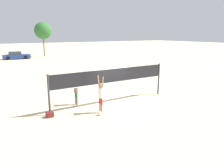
# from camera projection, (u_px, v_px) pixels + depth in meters

# --- Properties ---
(ground_plane) EXTENTS (200.00, 200.00, 0.00)m
(ground_plane) POSITION_uv_depth(u_px,v_px,m) (112.00, 103.00, 15.04)
(ground_plane) COLOR beige
(volleyball_net) EXTENTS (8.71, 0.12, 2.42)m
(volleyball_net) POSITION_uv_depth(u_px,v_px,m) (112.00, 78.00, 14.64)
(volleyball_net) COLOR #38383D
(volleyball_net) RESTS_ON ground_plane
(player_spiker) EXTENTS (0.28, 0.72, 2.25)m
(player_spiker) POSITION_uv_depth(u_px,v_px,m) (101.00, 93.00, 12.95)
(player_spiker) COLOR tan
(player_spiker) RESTS_ON ground_plane
(player_blocker) EXTENTS (0.28, 0.69, 2.06)m
(player_blocker) POSITION_uv_depth(u_px,v_px,m) (76.00, 89.00, 14.46)
(player_blocker) COLOR #8C664C
(player_blocker) RESTS_ON ground_plane
(volleyball) EXTENTS (0.24, 0.24, 0.24)m
(volleyball) POSITION_uv_depth(u_px,v_px,m) (100.00, 114.00, 12.69)
(volleyball) COLOR silver
(volleyball) RESTS_ON ground_plane
(gear_bag) EXTENTS (0.39, 0.35, 0.30)m
(gear_bag) POSITION_uv_depth(u_px,v_px,m) (50.00, 114.00, 12.45)
(gear_bag) COLOR maroon
(gear_bag) RESTS_ON ground_plane
(parked_car_mid) EXTENTS (4.90, 2.19, 1.39)m
(parked_car_mid) POSITION_uv_depth(u_px,v_px,m) (16.00, 56.00, 40.34)
(parked_car_mid) COLOR navy
(parked_car_mid) RESTS_ON ground_plane
(tree_left_cluster) EXTENTS (3.43, 3.43, 6.93)m
(tree_left_cluster) POSITION_uv_depth(u_px,v_px,m) (43.00, 31.00, 44.49)
(tree_left_cluster) COLOR brown
(tree_left_cluster) RESTS_ON ground_plane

